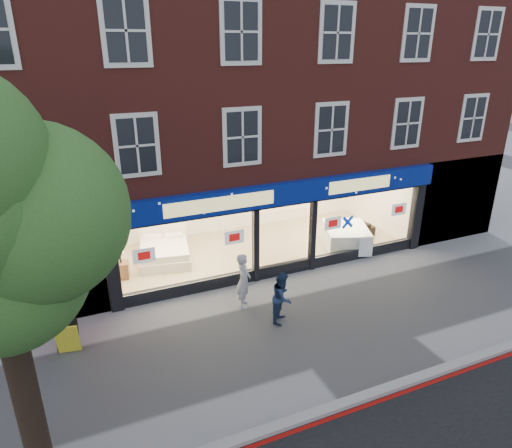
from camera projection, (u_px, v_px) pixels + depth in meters
ground at (332, 320)px, 12.92m from camera, size 120.00×120.00×0.00m
kerb_line at (407, 391)px, 10.28m from camera, size 60.00×0.10×0.01m
kerb_stone at (401, 384)px, 10.43m from camera, size 60.00×0.25×0.12m
showroom_floor at (258, 248)px, 17.38m from camera, size 11.00×4.50×0.10m
building at (239, 63)px, 16.37m from camera, size 19.00×8.26×10.30m
display_bed at (164, 251)px, 16.24m from camera, size 2.12×2.42×1.20m
bedside_table at (122, 270)px, 14.99m from camera, size 0.54×0.54×0.55m
mattress_stack at (346, 237)px, 17.30m from camera, size 2.16×2.39×0.77m
sofa at (350, 231)px, 18.10m from camera, size 2.03×0.89×0.58m
a_board at (68, 337)px, 11.47m from camera, size 0.62×0.45×0.86m
pedestrian_grey at (244, 280)px, 13.35m from camera, size 0.60×0.72×1.70m
pedestrian_blue at (282, 297)px, 12.66m from camera, size 0.91×0.92×1.50m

